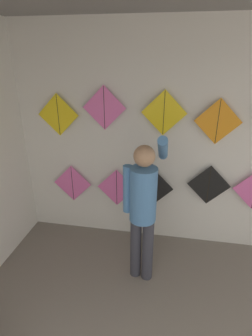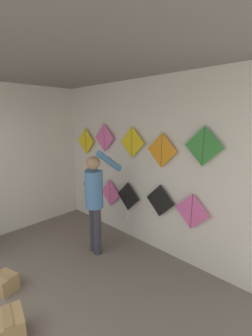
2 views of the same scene
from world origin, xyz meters
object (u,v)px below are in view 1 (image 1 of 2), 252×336
object	(u,v)px
kite_5	(58,115)
kite_8	(218,122)
kite_0	(72,183)
kite_3	(209,185)
shopkeeper	(143,204)
kite_1	(117,188)
kite_6	(104,108)
kite_2	(153,189)
kite_7	(164,113)

from	to	relation	value
kite_5	kite_8	size ratio (longest dim) A/B	1.00
kite_0	kite_3	distance (m)	1.82
shopkeeper	kite_5	bearing A→B (deg)	159.49
kite_1	kite_3	distance (m)	1.19
kite_0	kite_8	bearing A→B (deg)	0.00
kite_6	kite_8	size ratio (longest dim) A/B	1.00
kite_1	kite_2	xyz separation A→B (m)	(0.49, -0.00, 0.02)
kite_5	kite_7	bearing A→B (deg)	0.00
kite_3	kite_8	size ratio (longest dim) A/B	1.00
kite_6	kite_3	bearing A→B (deg)	0.00
kite_8	kite_7	bearing A→B (deg)	180.00
shopkeeper	kite_1	xyz separation A→B (m)	(-0.44, 0.71, -0.22)
kite_2	kite_5	distance (m)	1.54
shopkeeper	kite_1	world-z (taller)	shopkeeper
shopkeeper	kite_3	bearing A→B (deg)	54.51
kite_2	kite_6	size ratio (longest dim) A/B	1.26
kite_8	kite_1	bearing A→B (deg)	180.00
kite_3	kite_7	world-z (taller)	kite_7
kite_6	kite_7	size ratio (longest dim) A/B	1.00
shopkeeper	kite_3	distance (m)	1.04
kite_7	kite_8	world-z (taller)	kite_7
kite_2	kite_7	distance (m)	1.02
kite_2	kite_7	size ratio (longest dim) A/B	1.26
shopkeeper	kite_6	size ratio (longest dim) A/B	3.23
kite_1	kite_2	world-z (taller)	kite_2
kite_5	kite_0	bearing A→B (deg)	0.00
kite_1	kite_6	xyz separation A→B (m)	(-0.14, 0.00, 1.07)
kite_5	kite_7	xyz separation A→B (m)	(1.31, 0.00, 0.07)
kite_8	kite_6	bearing A→B (deg)	180.00
shopkeeper	kite_0	distance (m)	1.30
kite_2	kite_5	size ratio (longest dim) A/B	1.26
kite_0	kite_5	bearing A→B (deg)	180.00
kite_3	kite_2	bearing A→B (deg)	-179.94
kite_0	kite_2	world-z (taller)	kite_2
kite_3	kite_8	xyz separation A→B (m)	(0.00, 0.00, 0.81)
shopkeeper	kite_7	world-z (taller)	kite_7
kite_2	kite_8	bearing A→B (deg)	0.06
kite_6	kite_7	xyz separation A→B (m)	(0.71, 0.00, -0.03)
kite_6	kite_2	bearing A→B (deg)	-0.07
shopkeeper	kite_2	size ratio (longest dim) A/B	2.57
kite_2	kite_7	xyz separation A→B (m)	(0.09, 0.00, 1.01)
kite_0	kite_2	xyz separation A→B (m)	(1.11, -0.00, 0.01)
kite_3	kite_7	distance (m)	1.07
kite_3	kite_8	distance (m)	0.81
kite_3	kite_8	world-z (taller)	kite_8
kite_0	kite_7	size ratio (longest dim) A/B	1.00
shopkeeper	kite_1	bearing A→B (deg)	132.30
kite_0	kite_8	xyz separation A→B (m)	(1.81, 0.00, 0.95)
kite_1	kite_5	world-z (taller)	kite_5
kite_3	kite_6	xyz separation A→B (m)	(-1.32, 0.00, 0.92)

